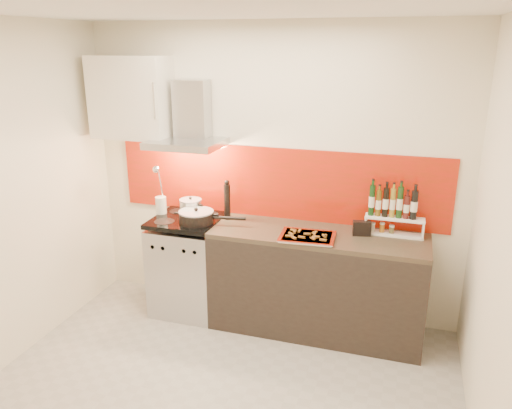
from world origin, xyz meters
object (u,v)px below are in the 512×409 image
(counter, at_px, (317,282))
(range_stove, at_px, (189,266))
(saute_pan, at_px, (197,217))
(pepper_mill, at_px, (227,200))
(baking_tray, at_px, (307,237))
(stock_pot, at_px, (191,207))

(counter, bearing_deg, range_stove, -179.77)
(saute_pan, bearing_deg, range_stove, 149.14)
(range_stove, height_order, pepper_mill, pepper_mill)
(counter, bearing_deg, saute_pan, -175.23)
(pepper_mill, relative_size, baking_tray, 0.78)
(saute_pan, height_order, baking_tray, saute_pan)
(stock_pot, bearing_deg, range_stove, -91.21)
(range_stove, height_order, saute_pan, saute_pan)
(counter, height_order, saute_pan, saute_pan)
(stock_pot, distance_m, baking_tray, 1.16)
(stock_pot, bearing_deg, saute_pan, -51.60)
(counter, xyz_separation_m, pepper_mill, (-0.85, 0.11, 0.63))
(counter, bearing_deg, baking_tray, -115.22)
(saute_pan, distance_m, baking_tray, 1.00)
(counter, xyz_separation_m, saute_pan, (-1.06, -0.09, 0.51))
(counter, distance_m, baking_tray, 0.49)
(saute_pan, bearing_deg, counter, 4.77)
(range_stove, relative_size, stock_pot, 4.50)
(pepper_mill, bearing_deg, saute_pan, -137.14)
(counter, bearing_deg, pepper_mill, 172.87)
(counter, height_order, baking_tray, baking_tray)
(counter, bearing_deg, stock_pot, 175.91)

